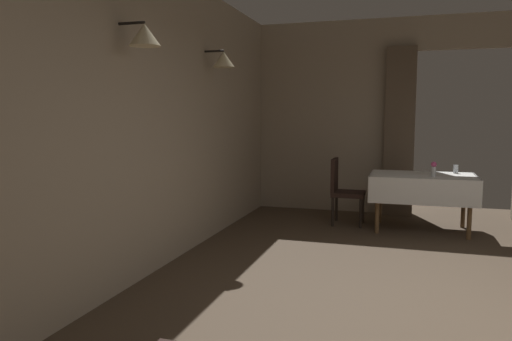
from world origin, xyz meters
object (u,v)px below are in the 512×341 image
object	(u,v)px
flower_vase_mid	(434,169)
glass_mid_b	(456,169)
chair_mid_left	(343,188)
dining_table_mid	(422,183)

from	to	relation	value
flower_vase_mid	glass_mid_b	size ratio (longest dim) A/B	1.71
chair_mid_left	flower_vase_mid	size ratio (longest dim) A/B	4.84
chair_mid_left	dining_table_mid	bearing A→B (deg)	-4.11
flower_vase_mid	chair_mid_left	bearing A→B (deg)	167.38
dining_table_mid	glass_mid_b	distance (m)	0.55
dining_table_mid	chair_mid_left	size ratio (longest dim) A/B	1.44
chair_mid_left	flower_vase_mid	world-z (taller)	flower_vase_mid
glass_mid_b	chair_mid_left	bearing A→B (deg)	-171.45
glass_mid_b	flower_vase_mid	bearing A→B (deg)	-122.24
dining_table_mid	flower_vase_mid	world-z (taller)	flower_vase_mid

